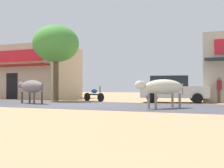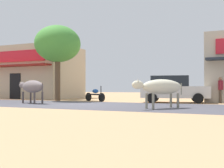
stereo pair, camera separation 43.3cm
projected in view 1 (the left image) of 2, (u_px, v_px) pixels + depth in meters
ground at (76, 105)px, 14.69m from camera, size 80.00×80.00×0.00m
asphalt_road at (76, 105)px, 14.69m from camera, size 72.00×6.07×0.00m
storefront_left_cafe at (32, 73)px, 24.45m from camera, size 7.62×5.97×4.49m
roadside_tree at (56, 44)px, 19.14m from camera, size 3.24×3.24×5.33m
parked_hatchback_car at (172, 89)px, 16.80m from camera, size 4.27×2.46×1.64m
parked_motorcycle at (94, 95)px, 18.19m from camera, size 1.82×0.81×1.04m
cow_near_brown at (31, 87)px, 15.62m from camera, size 2.61×1.43×1.35m
cow_far_dark at (163, 87)px, 11.98m from camera, size 1.98×2.43×1.28m
pedestrian_by_shop at (219, 88)px, 16.26m from camera, size 0.31×0.61×1.56m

